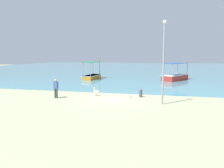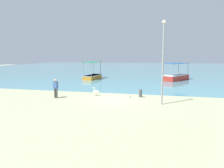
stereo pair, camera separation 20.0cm
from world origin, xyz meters
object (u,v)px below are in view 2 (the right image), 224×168
object	(u,v)px
fishing_boat_near_right	(176,76)
glass_bottle	(130,97)
mooring_bollard	(140,93)
fisherman_standing	(56,88)
fishing_boat_far_right	(92,76)
pelican	(96,92)
lamp_post	(163,58)

from	to	relation	value
fishing_boat_near_right	glass_bottle	world-z (taller)	fishing_boat_near_right
fishing_boat_near_right	mooring_bollard	size ratio (longest dim) A/B	6.98
fisherman_standing	glass_bottle	distance (m)	6.66
fishing_boat_near_right	glass_bottle	xyz separation A→B (m)	(-4.42, -15.64, -0.46)
fishing_boat_near_right	mooring_bollard	xyz separation A→B (m)	(-3.64, -14.92, -0.16)
fishing_boat_near_right	fishing_boat_far_right	distance (m)	12.99
pelican	fishing_boat_near_right	bearing A→B (deg)	62.87
fishing_boat_near_right	lamp_post	bearing A→B (deg)	-95.59
pelican	fishing_boat_far_right	bearing A→B (deg)	110.27
fishing_boat_near_right	fisherman_standing	xyz separation A→B (m)	(-10.87, -17.09, 0.34)
fisherman_standing	fishing_boat_near_right	bearing A→B (deg)	57.55
fishing_boat_near_right	mooring_bollard	world-z (taller)	fishing_boat_near_right
fishing_boat_far_right	pelican	world-z (taller)	fishing_boat_far_right
fishing_boat_far_right	fisherman_standing	size ratio (longest dim) A/B	2.88
fishing_boat_far_right	mooring_bollard	xyz separation A→B (m)	(9.29, -13.67, -0.10)
mooring_bollard	fisherman_standing	size ratio (longest dim) A/B	0.46
fishing_boat_far_right	glass_bottle	distance (m)	16.72
lamp_post	fisherman_standing	bearing A→B (deg)	177.84
pelican	glass_bottle	size ratio (longest dim) A/B	2.98
pelican	mooring_bollard	size ratio (longest dim) A/B	1.04
fishing_boat_far_right	mooring_bollard	bearing A→B (deg)	-55.81
glass_bottle	lamp_post	bearing A→B (deg)	-33.56
lamp_post	fishing_boat_near_right	bearing A→B (deg)	84.41
fishing_boat_far_right	pelican	bearing A→B (deg)	-69.73
glass_bottle	fisherman_standing	bearing A→B (deg)	-167.27
fishing_boat_far_right	lamp_post	world-z (taller)	lamp_post
fishing_boat_near_right	glass_bottle	size ratio (longest dim) A/B	20.07
fishing_boat_far_right	lamp_post	bearing A→B (deg)	-55.28
pelican	fisherman_standing	xyz separation A→B (m)	(-3.09, -1.91, 0.53)
fishing_boat_far_right	mooring_bollard	distance (m)	16.53
pelican	lamp_post	size ratio (longest dim) A/B	0.13
lamp_post	mooring_bollard	distance (m)	4.45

